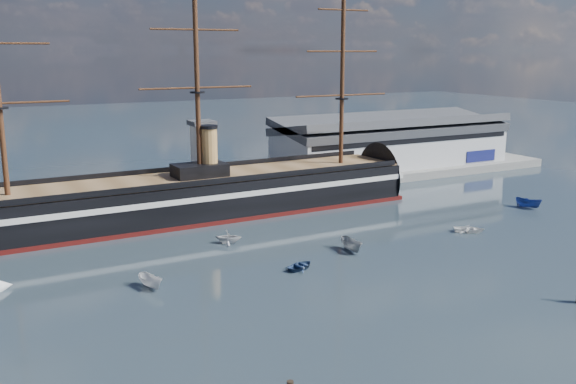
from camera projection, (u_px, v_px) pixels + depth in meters
name	position (u px, v px, depth m)	size (l,w,h in m)	color
ground	(257.00, 240.00, 108.37)	(600.00, 600.00, 0.00)	#293640
quay	(229.00, 193.00, 143.97)	(180.00, 18.00, 2.00)	slate
warehouse	(391.00, 142.00, 167.80)	(63.00, 21.00, 11.60)	#B7BABC
quay_tower	(203.00, 155.00, 136.06)	(5.00, 5.00, 15.00)	silver
warship	(182.00, 198.00, 121.82)	(113.01, 17.74, 53.94)	black
motorboat_a	(151.00, 288.00, 86.39)	(5.88, 2.15, 2.35)	silver
motorboat_b	(301.00, 269.00, 94.19)	(2.94, 1.17, 1.37)	navy
motorboat_c	(352.00, 251.00, 102.32)	(6.49, 2.38, 2.60)	gray
motorboat_d	(228.00, 243.00, 106.63)	(6.88, 2.98, 2.52)	silver
motorboat_e	(469.00, 232.00, 113.16)	(3.30, 1.32, 1.54)	silver
motorboat_f	(528.00, 208.00, 130.61)	(6.34, 2.33, 2.54)	navy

